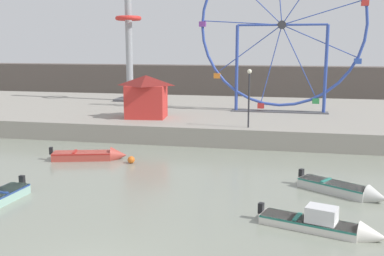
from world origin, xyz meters
name	(u,v)px	position (x,y,z in m)	size (l,w,h in m)	color
quay_promenade	(221,116)	(0.00, 29.16, 0.67)	(110.00, 20.46, 1.35)	gray
distant_town_skyline	(242,83)	(0.00, 47.69, 2.20)	(140.00, 3.00, 4.40)	#564C47
motorboat_pale_grey	(346,190)	(8.79, 10.28, 0.26)	(4.21, 3.20, 1.07)	silver
motorboat_white_red_stripe	(329,225)	(7.61, 5.53, 0.28)	(4.95, 2.39, 1.27)	silver
motorboat_faded_red	(94,155)	(-5.89, 14.24, 0.27)	(4.77, 2.28, 1.11)	#B24238
ferris_wheel_blue_frame	(282,27)	(5.18, 28.06, 8.50)	(13.92, 1.20, 14.25)	#334CA8
drop_tower_steel_tower	(129,39)	(-10.18, 33.29, 7.66)	(2.80, 2.80, 13.53)	#999EA3
carnival_booth_red_striped	(146,96)	(-5.10, 22.74, 3.10)	(3.57, 2.99, 3.37)	red
promenade_lamp_near	(249,90)	(3.23, 20.03, 4.01)	(0.32, 0.32, 4.09)	#2D2D33
mooring_buoy_orange	(131,160)	(-3.28, 13.81, 0.22)	(0.44, 0.44, 0.44)	orange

